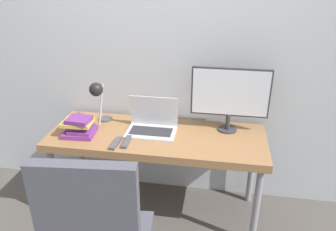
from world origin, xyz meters
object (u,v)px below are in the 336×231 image
(laptop, at_px, (152,125))
(book_stack, at_px, (79,127))
(monitor, at_px, (230,95))
(desk_lamp, at_px, (98,95))

(laptop, height_order, book_stack, laptop)
(laptop, height_order, monitor, monitor)
(monitor, bearing_deg, book_stack, -166.21)
(monitor, xyz_separation_m, book_stack, (-1.11, -0.27, -0.23))
(desk_lamp, distance_m, book_stack, 0.29)
(monitor, bearing_deg, desk_lamp, -174.33)
(monitor, distance_m, book_stack, 1.17)
(laptop, height_order, desk_lamp, desk_lamp)
(laptop, relative_size, monitor, 0.64)
(laptop, bearing_deg, monitor, 11.81)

